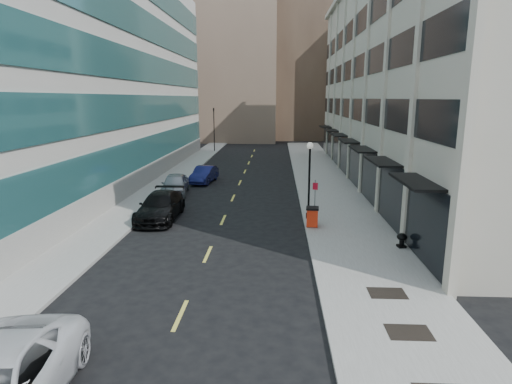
# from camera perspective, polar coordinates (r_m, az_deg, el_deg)

# --- Properties ---
(ground) EXTENTS (160.00, 160.00, 0.00)m
(ground) POSITION_cam_1_polar(r_m,az_deg,el_deg) (14.15, -11.95, -19.65)
(ground) COLOR black
(ground) RESTS_ON ground
(sidewalk_right) EXTENTS (5.00, 80.00, 0.15)m
(sidewalk_right) POSITION_cam_1_polar(r_m,az_deg,el_deg) (32.67, 10.11, -0.81)
(sidewalk_right) COLOR gray
(sidewalk_right) RESTS_ON ground
(sidewalk_left) EXTENTS (3.00, 80.00, 0.15)m
(sidewalk_left) POSITION_cam_1_polar(r_m,az_deg,el_deg) (33.87, -14.09, -0.53)
(sidewalk_left) COLOR gray
(sidewalk_left) RESTS_ON ground
(building_right) EXTENTS (15.30, 46.50, 18.25)m
(building_right) POSITION_cam_1_polar(r_m,az_deg,el_deg) (40.90, 22.97, 13.64)
(building_right) COLOR #B9AF9C
(building_right) RESTS_ON ground
(building_left) EXTENTS (16.14, 46.00, 20.00)m
(building_left) POSITION_cam_1_polar(r_m,az_deg,el_deg) (43.19, -24.52, 14.73)
(building_left) COLOR beige
(building_left) RESTS_ON ground
(skyline_tan_near) EXTENTS (14.00, 18.00, 28.00)m
(skyline_tan_near) POSITION_cam_1_polar(r_m,az_deg,el_deg) (80.16, -2.50, 17.11)
(skyline_tan_near) COLOR #7C6551
(skyline_tan_near) RESTS_ON ground
(skyline_brown) EXTENTS (12.00, 16.00, 34.00)m
(skyline_brown) POSITION_cam_1_polar(r_m,az_deg,el_deg) (84.23, 6.37, 18.87)
(skyline_brown) COLOR brown
(skyline_brown) RESTS_ON ground
(skyline_tan_far) EXTENTS (12.00, 14.00, 22.00)m
(skyline_tan_far) POSITION_cam_1_polar(r_m,az_deg,el_deg) (91.29, -8.34, 14.54)
(skyline_tan_far) COLOR #7C6551
(skyline_tan_far) RESTS_ON ground
(skyline_stone) EXTENTS (10.00, 14.00, 20.00)m
(skyline_stone) POSITION_cam_1_polar(r_m,az_deg,el_deg) (78.97, 13.99, 13.93)
(skyline_stone) COLOR #B9AF9C
(skyline_stone) RESTS_ON ground
(grate_mid) EXTENTS (1.40, 1.00, 0.01)m
(grate_mid) POSITION_cam_1_polar(r_m,az_deg,el_deg) (15.14, 19.73, -17.19)
(grate_mid) COLOR black
(grate_mid) RESTS_ON sidewalk_right
(grate_far) EXTENTS (1.40, 1.00, 0.01)m
(grate_far) POSITION_cam_1_polar(r_m,az_deg,el_deg) (17.53, 17.08, -12.76)
(grate_far) COLOR black
(grate_far) RESTS_ON sidewalk_right
(road_centerline) EXTENTS (0.15, 68.20, 0.01)m
(road_centerline) POSITION_cam_1_polar(r_m,az_deg,el_deg) (29.70, -3.68, -2.11)
(road_centerline) COLOR #D8CC4C
(road_centerline) RESTS_ON ground
(traffic_signal) EXTENTS (0.66, 0.66, 6.98)m
(traffic_signal) POSITION_cam_1_polar(r_m,az_deg,el_deg) (60.23, -5.66, 10.73)
(traffic_signal) COLOR black
(traffic_signal) RESTS_ON ground
(car_black_pickup) EXTENTS (2.41, 5.72, 1.65)m
(car_black_pickup) POSITION_cam_1_polar(r_m,az_deg,el_deg) (27.39, -12.63, -1.88)
(car_black_pickup) COLOR black
(car_black_pickup) RESTS_ON ground
(car_silver_sedan) EXTENTS (2.46, 4.97, 1.63)m
(car_silver_sedan) POSITION_cam_1_polar(r_m,az_deg,el_deg) (34.18, -10.74, 1.02)
(car_silver_sedan) COLOR #9FA2A7
(car_silver_sedan) RESTS_ON ground
(car_blue_sedan) EXTENTS (2.08, 4.58, 1.46)m
(car_blue_sedan) POSITION_cam_1_polar(r_m,az_deg,el_deg) (38.67, -6.92, 2.33)
(car_blue_sedan) COLOR #161952
(car_blue_sedan) RESTS_ON ground
(trash_bin) EXTENTS (0.77, 0.84, 1.16)m
(trash_bin) POSITION_cam_1_polar(r_m,az_deg,el_deg) (24.93, 7.51, -3.21)
(trash_bin) COLOR red
(trash_bin) RESTS_ON sidewalk_right
(lamppost) EXTENTS (0.40, 0.40, 4.83)m
(lamppost) POSITION_cam_1_polar(r_m,az_deg,el_deg) (26.16, 7.13, 2.50)
(lamppost) COLOR black
(lamppost) RESTS_ON sidewalk_right
(sign_post) EXTENTS (0.30, 0.13, 2.60)m
(sign_post) POSITION_cam_1_polar(r_m,az_deg,el_deg) (25.49, 7.87, -0.48)
(sign_post) COLOR slate
(sign_post) RESTS_ON sidewalk_right
(urn_planter) EXTENTS (0.52, 0.52, 0.72)m
(urn_planter) POSITION_cam_1_polar(r_m,az_deg,el_deg) (22.62, 18.89, -5.93)
(urn_planter) COLOR black
(urn_planter) RESTS_ON sidewalk_right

